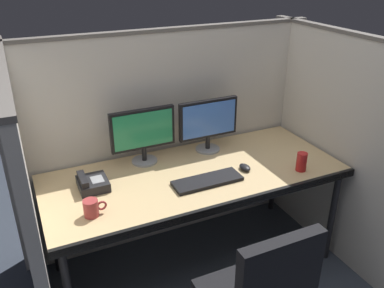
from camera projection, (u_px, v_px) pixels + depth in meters
cubicle_partition_rear at (169, 139)px, 2.91m from camera, size 2.21×0.06×1.57m
cubicle_partition_left at (30, 213)px, 2.08m from camera, size 0.06×1.41×1.57m
cubicle_partition_right at (329, 144)px, 2.84m from camera, size 0.06×1.41×1.57m
desk at (196, 180)px, 2.58m from camera, size 1.90×0.80×0.74m
monitor_left at (143, 132)px, 2.60m from camera, size 0.43×0.17×0.37m
monitor_right at (208, 122)px, 2.77m from camera, size 0.43×0.17×0.37m
keyboard_main at (207, 181)px, 2.45m from camera, size 0.43×0.15×0.02m
computer_mouse at (245, 167)px, 2.59m from camera, size 0.06×0.10×0.04m
coffee_mug at (92, 208)px, 2.13m from camera, size 0.13×0.08×0.09m
desk_phone at (92, 183)px, 2.38m from camera, size 0.17×0.19×0.09m
soda_can at (302, 162)px, 2.57m from camera, size 0.07×0.07×0.12m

